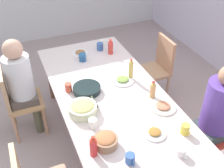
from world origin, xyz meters
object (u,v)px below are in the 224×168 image
Objects in this scene: cup_0 at (103,42)px; bottle_0 at (153,90)px; plate_0 at (163,107)px; bottle_1 at (131,69)px; bottle_3 at (93,146)px; chair_0 at (157,66)px; chair_2 at (17,99)px; cup_4 at (185,129)px; cup_5 at (130,159)px; bowl_1 at (83,109)px; serving_pan at (87,89)px; person_2 at (21,81)px; cup_2 at (181,152)px; cup_6 at (100,47)px; bottle_2 at (111,47)px; plate_2 at (80,53)px; cup_1 at (68,88)px; cup_3 at (83,57)px; bowl_0 at (106,141)px; person_3 at (217,112)px; plate_1 at (155,133)px; plate_3 at (123,80)px; dining_table at (112,100)px; cup_7 at (93,123)px; chair_3 at (219,127)px.

bottle_0 reaches higher than cup_0.
plate_0 is 0.59m from bottle_1.
chair_0 is at bearing 133.33° from bottle_3.
chair_0 is 1.00× the size of chair_2.
cup_5 is (0.10, -0.58, -0.01)m from cup_4.
cup_4 is 0.95m from bottle_1.
bowl_1 is 0.58× the size of serving_pan.
bottle_1 is at bearing 70.40° from person_2.
bottle_1 is at bearing 71.74° from chair_2.
cup_2 is 0.71m from bottle_3.
cup_6 is 0.17m from bottle_2.
cup_6 is at bearing 157.83° from bottle_3.
plate_2 is 1.12× the size of bottle_0.
plate_2 is 0.40m from bottle_2.
cup_1 is 0.89× the size of cup_6.
bottle_3 is at bearing -14.14° from cup_3.
bottle_0 is (1.13, 0.42, 0.08)m from plate_2.
bowl_0 reaches higher than cup_1.
bowl_1 is at bearing -17.52° from cup_3.
bowl_1 reaches higher than cup_3.
serving_pan is 3.87× the size of cup_3.
serving_pan is 4.12× the size of cup_5.
plate_1 is (0.01, -0.69, 0.00)m from person_3.
plate_3 is 1.00× the size of bottle_1.
dining_table is 2.77× the size of chair_0.
bottle_3 reaches higher than cup_4.
plate_0 is 0.80m from serving_pan.
plate_2 is (-0.33, 0.88, 0.24)m from chair_2.
cup_6 is (-1.79, 0.41, 0.01)m from cup_5.
cup_7 is at bearing -44.55° from plate_3.
serving_pan is 1.00m from cup_5.
person_3 is 1.53m from bottle_2.
plate_0 is at bearing 53.02° from chair_2.
bowl_1 is at bearing -35.32° from bottle_2.
cup_3 is 1.15m from cup_7.
chair_3 is 4.36× the size of bottle_3.
chair_2 is 0.25m from person_2.
chair_2 is 1.91× the size of serving_pan.
cup_3 is at bearing 170.39° from bowl_0.
chair_2 is at bearing -110.61° from plate_3.
bottle_2 is at bearing 176.91° from cup_2.
dining_table is at bearing 57.87° from cup_1.
chair_3 is at bearing 88.60° from bowl_0.
chair_3 is 7.51× the size of cup_6.
person_3 reaches higher than chair_0.
bowl_1 is at bearing -16.00° from plate_2.
chair_0 is 1.25m from serving_pan.
person_3 is 1.13m from bowl_0.
person_2 is at bearing 90.00° from chair_2.
cup_3 reaches higher than cup_2.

